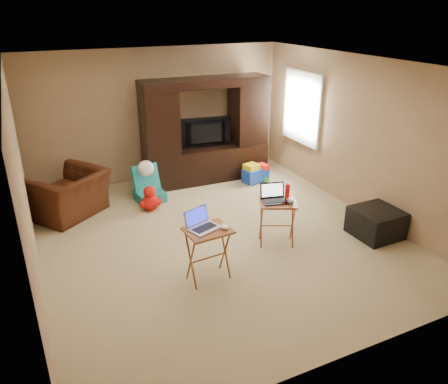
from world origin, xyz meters
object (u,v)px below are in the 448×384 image
mouse_right (291,202)px  laptop_right (275,194)px  plush_toy (150,198)px  ottoman (376,223)px  entertainment_center (206,131)px  television (207,133)px  water_bottle (287,191)px  push_toy (256,172)px  recliner (68,194)px  child_rocker (149,184)px  tray_table_right (277,223)px  laptop_left (204,220)px  tray_table_left (208,255)px  mouse_left (224,227)px

mouse_right → laptop_right: bearing=140.5°
plush_toy → ottoman: size_ratio=0.68×
entertainment_center → plush_toy: size_ratio=5.50×
television → water_bottle: (0.12, -2.63, -0.18)m
television → push_toy: television is taller
recliner → television: bearing=153.6°
child_rocker → ottoman: child_rocker is taller
tray_table_right → laptop_right: 0.45m
entertainment_center → water_bottle: entertainment_center is taller
plush_toy → laptop_left: laptop_left is taller
ottoman → laptop_left: laptop_left is taller
tray_table_right → entertainment_center: bearing=113.4°
push_toy → laptop_left: bearing=-143.3°
plush_toy → water_bottle: 2.41m
laptop_right → tray_table_right: bearing=-13.1°
television → push_toy: 1.21m
recliner → mouse_right: bearing=102.4°
television → water_bottle: size_ratio=4.93×
ottoman → tray_table_right: 1.54m
laptop_left → ottoman: bearing=-20.9°
recliner → child_rocker: recliner is taller
television → push_toy: (0.81, -0.49, -0.75)m
tray_table_right → mouse_right: 0.40m
ottoman → child_rocker: bearing=135.5°
push_toy → water_bottle: bearing=-121.3°
push_toy → mouse_right: 2.51m
television → water_bottle: bearing=100.3°
ottoman → laptop_right: laptop_right is taller
ottoman → tray_table_left: tray_table_left is taller
recliner → water_bottle: 3.55m
entertainment_center → laptop_right: entertainment_center is taller
child_rocker → tray_table_right: (1.23, -2.23, 0.02)m
television → laptop_left: size_ratio=2.73×
push_toy → tray_table_left: (-2.13, -2.62, 0.16)m
ottoman → television: bearing=114.0°
mouse_left → plush_toy: bearing=96.7°
entertainment_center → water_bottle: size_ratio=11.87×
push_toy → ottoman: ottoman is taller
laptop_left → laptop_right: bearing=-2.2°
recliner → ottoman: 4.86m
entertainment_center → mouse_left: size_ratio=16.96×
ottoman → water_bottle: bearing=158.5°
television → plush_toy: television is taller
push_toy → mouse_right: (-0.76, -2.34, 0.50)m
plush_toy → television: bearing=31.2°
plush_toy → laptop_right: bearing=-55.1°
tray_table_right → ottoman: bearing=9.0°
entertainment_center → mouse_right: 2.90m
water_bottle → tray_table_left: bearing=-161.7°
laptop_right → water_bottle: size_ratio=1.70×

